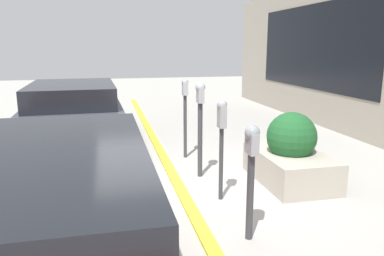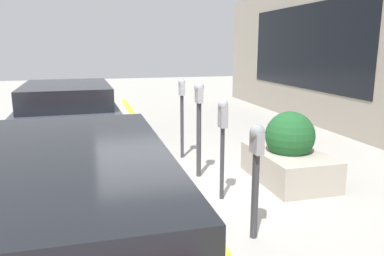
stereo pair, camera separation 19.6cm
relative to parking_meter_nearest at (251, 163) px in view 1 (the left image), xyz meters
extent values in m
plane|color=#ADAAA3|center=(1.61, 0.38, -0.87)|extent=(40.00, 40.00, 0.00)
cube|color=gold|center=(1.61, 0.46, -0.85)|extent=(19.00, 0.16, 0.04)
cube|color=black|center=(5.88, -4.01, 1.18)|extent=(5.70, 0.02, 2.24)
cylinder|color=#38383D|center=(0.00, 0.00, -0.39)|extent=(0.08, 0.08, 0.96)
cube|color=#99999E|center=(0.00, 0.00, 0.21)|extent=(0.19, 0.09, 0.23)
sphere|color=gray|center=(0.00, 0.00, 0.32)|extent=(0.16, 0.16, 0.16)
cylinder|color=#38383D|center=(1.11, -0.02, -0.36)|extent=(0.06, 0.06, 1.01)
cube|color=#99999E|center=(1.11, -0.02, 0.29)|extent=(0.16, 0.09, 0.30)
sphere|color=gray|center=(1.11, -0.02, 0.44)|extent=(0.14, 0.14, 0.14)
cylinder|color=#38383D|center=(2.08, 0.03, -0.27)|extent=(0.08, 0.08, 1.20)
cube|color=#99999E|center=(2.08, 0.03, 0.46)|extent=(0.18, 0.09, 0.24)
sphere|color=gray|center=(2.08, 0.03, 0.58)|extent=(0.16, 0.16, 0.16)
cylinder|color=#38383D|center=(3.17, 0.05, -0.27)|extent=(0.06, 0.06, 1.19)
cube|color=#99999E|center=(3.17, 0.05, 0.44)|extent=(0.15, 0.09, 0.24)
sphere|color=gray|center=(3.17, 0.05, 0.56)|extent=(0.13, 0.13, 0.13)
cube|color=#B2A899|center=(1.53, -1.27, -0.63)|extent=(1.54, 0.95, 0.47)
sphere|color=#1E5628|center=(1.53, -1.27, -0.15)|extent=(0.76, 0.76, 0.76)
cube|color=black|center=(-1.34, 2.06, 0.34)|extent=(2.15, 1.65, 0.57)
cylinder|color=black|center=(0.10, 1.20, -0.54)|extent=(0.67, 0.22, 0.67)
cube|color=#383D47|center=(4.52, 2.13, -0.23)|extent=(4.79, 2.02, 0.56)
cube|color=black|center=(4.34, 2.13, 0.26)|extent=(2.51, 1.71, 0.41)
cylinder|color=black|center=(5.99, 1.27, -0.51)|extent=(0.73, 0.22, 0.73)
cylinder|color=black|center=(5.99, 2.98, -0.51)|extent=(0.73, 0.22, 0.73)
cylinder|color=black|center=(3.06, 1.27, -0.51)|extent=(0.73, 0.22, 0.73)
cylinder|color=black|center=(3.06, 2.98, -0.51)|extent=(0.73, 0.22, 0.73)
camera|label=1|loc=(-3.52, 1.44, 1.19)|focal=35.00mm
camera|label=2|loc=(-3.48, 1.63, 1.19)|focal=35.00mm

